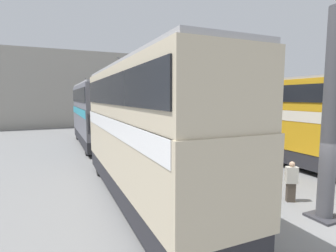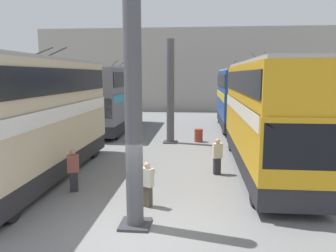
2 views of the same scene
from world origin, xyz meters
TOP-DOWN VIEW (x-y plane):
  - ground_plane at (0.00, 0.00)m, footprint 240.00×240.00m
  - depot_back_wall at (31.37, 0.00)m, footprint 0.50×36.00m
  - support_column_near at (0.37, 0.00)m, footprint 0.90×0.90m
  - support_column_far at (12.45, 0.00)m, footprint 0.90×0.90m
  - bus_left_near at (6.49, -4.85)m, footprint 11.29×2.54m
  - bus_left_far at (18.71, -4.85)m, footprint 9.05×2.54m
  - bus_right_mid at (4.31, 4.85)m, footprint 10.90×2.54m
  - bus_right_far at (16.97, 4.85)m, footprint 10.35×2.54m
  - person_by_right_row at (3.01, 2.89)m, footprint 0.35×0.47m
  - person_aisle_midway at (5.98, 1.00)m, footprint 0.25×0.43m
  - person_aisle_foreground at (1.82, -0.14)m, footprint 0.41×0.48m
  - person_by_left_row at (5.72, -2.68)m, footprint 0.37×0.48m
  - oil_drum at (12.90, -1.85)m, footprint 0.57×0.57m

SIDE VIEW (x-z plane):
  - ground_plane at x=0.00m, z-range 0.00..0.00m
  - oil_drum at x=12.90m, z-range 0.00..0.86m
  - person_aisle_foreground at x=1.82m, z-range 0.04..1.58m
  - person_aisle_midway at x=5.98m, z-range 0.04..1.64m
  - person_by_left_row at x=5.72m, z-range 0.04..1.67m
  - person_by_right_row at x=3.01m, z-range 0.04..1.69m
  - bus_left_far at x=18.71m, z-range 0.03..5.53m
  - bus_left_near at x=6.49m, z-range 0.05..5.68m
  - bus_right_far at x=16.97m, z-range 0.04..5.69m
  - bus_right_mid at x=4.31m, z-range 0.04..5.79m
  - support_column_near at x=0.37m, z-range -0.12..6.54m
  - support_column_far at x=12.45m, z-range -0.12..6.54m
  - depot_back_wall at x=31.37m, z-range 0.00..9.98m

